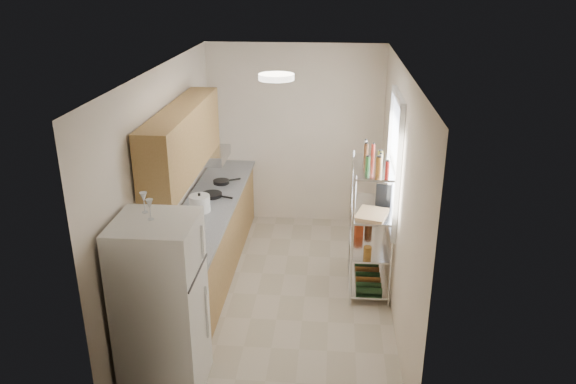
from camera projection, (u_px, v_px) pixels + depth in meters
name	position (u px, v px, depth m)	size (l,w,h in m)	color
room	(280.00, 191.00, 6.02)	(2.52, 4.42, 2.62)	#BEAF9A
counter_run	(209.00, 240.00, 6.80)	(0.63, 3.51, 0.90)	#A87E47
upper_cabinets	(183.00, 140.00, 6.00)	(0.33, 2.20, 0.72)	#A87E47
range_hood	(206.00, 155.00, 6.89)	(0.50, 0.60, 0.12)	#B7BABC
window	(394.00, 162.00, 6.15)	(0.06, 1.00, 1.46)	white
bakers_rack	(372.00, 200.00, 6.28)	(0.45, 0.90, 1.73)	silver
ceiling_dome	(276.00, 77.00, 5.27)	(0.34, 0.34, 0.06)	white
refrigerator	(162.00, 307.00, 4.80)	(0.67, 0.67, 1.63)	silver
wine_glass_a	(150.00, 209.00, 4.50)	(0.06, 0.06, 0.17)	silver
wine_glass_b	(144.00, 202.00, 4.63)	(0.06, 0.06, 0.18)	silver
rice_cooker	(200.00, 203.00, 6.47)	(0.24, 0.24, 0.19)	white
frying_pan_large	(212.00, 195.00, 6.93)	(0.25, 0.25, 0.04)	black
frying_pan_small	(221.00, 182.00, 7.36)	(0.21, 0.21, 0.04)	black
cutting_board	(372.00, 214.00, 6.13)	(0.31, 0.40, 0.03)	tan
espresso_machine	(385.00, 191.00, 6.41)	(0.17, 0.25, 0.29)	black
storage_bag	(358.00, 230.00, 6.67)	(0.09, 0.13, 0.15)	#983112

